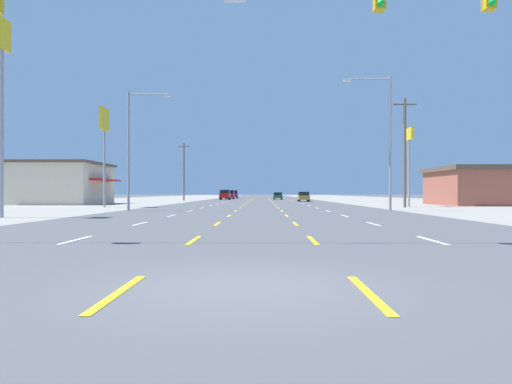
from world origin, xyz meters
TOP-DOWN VIEW (x-y plane):
  - ground_plane at (0.00, 66.00)m, footprint 572.00×572.00m
  - lot_apron_left at (-24.75, 66.00)m, footprint 28.00×440.00m
  - lot_apron_right at (24.75, 66.00)m, footprint 28.00×440.00m
  - lane_markings at (0.00, 104.50)m, footprint 10.64×227.60m
  - signal_span_wire at (0.18, 6.24)m, footprint 25.48×0.52m
  - hatchback_far_right_nearest at (6.80, 69.32)m, footprint 1.72×3.90m
  - suv_far_left_near at (-7.21, 89.53)m, footprint 1.98×4.90m
  - sedan_inner_right_mid at (3.40, 91.09)m, footprint 1.80×4.50m
  - suv_far_left_midfar at (-7.12, 102.69)m, footprint 1.98×4.90m
  - suv_far_left_far at (-6.86, 113.41)m, footprint 1.98×4.90m
  - storefront_left_row_1 at (-24.48, 52.06)m, footprint 11.27×11.95m
  - storefront_right_row_1 at (25.24, 47.69)m, footprint 10.63×11.33m
  - pole_sign_left_row_0 at (-14.40, 19.73)m, footprint 0.24×1.66m
  - pole_sign_left_row_1 at (-14.91, 38.97)m, footprint 0.24×2.35m
  - pole_sign_right_row_1 at (15.17, 42.05)m, footprint 0.24×2.45m
  - streetlight_left_row_0 at (-9.83, 30.19)m, footprint 3.41×0.26m
  - streetlight_right_row_0 at (9.83, 30.19)m, footprint 3.66×0.26m
  - utility_pole_right_row_0 at (13.86, 38.99)m, footprint 2.20×0.26m
  - utility_pole_left_row_1 at (-13.67, 78.40)m, footprint 2.20×0.26m

SIDE VIEW (x-z plane):
  - ground_plane at x=0.00m, z-range 0.00..0.00m
  - lot_apron_left at x=-24.75m, z-range 0.00..0.01m
  - lot_apron_right at x=24.75m, z-range 0.00..0.01m
  - lane_markings at x=0.00m, z-range 0.00..0.01m
  - sedan_inner_right_mid at x=3.40m, z-range 0.03..1.49m
  - hatchback_far_right_nearest at x=6.80m, z-range 0.01..1.55m
  - suv_far_left_near at x=-7.21m, z-range 0.04..2.02m
  - suv_far_left_midfar at x=-7.12m, z-range 0.04..2.02m
  - suv_far_left_far at x=-6.86m, z-range 0.04..2.02m
  - storefront_right_row_1 at x=25.24m, z-range 0.03..4.33m
  - storefront_left_row_1 at x=-24.48m, z-range 0.02..5.13m
  - signal_span_wire at x=0.18m, z-range 0.56..9.53m
  - utility_pole_left_row_1 at x=-13.67m, z-range 0.20..10.42m
  - streetlight_left_row_0 at x=-9.83m, z-range 0.68..9.98m
  - utility_pole_right_row_0 at x=13.86m, z-range 0.20..10.63m
  - streetlight_right_row_0 at x=9.83m, z-range 0.72..11.17m
  - pole_sign_right_row_1 at x=15.17m, z-range 2.13..10.09m
  - pole_sign_left_row_1 at x=-14.91m, z-range 2.62..12.19m
  - pole_sign_left_row_0 at x=-14.40m, z-range 2.53..13.80m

